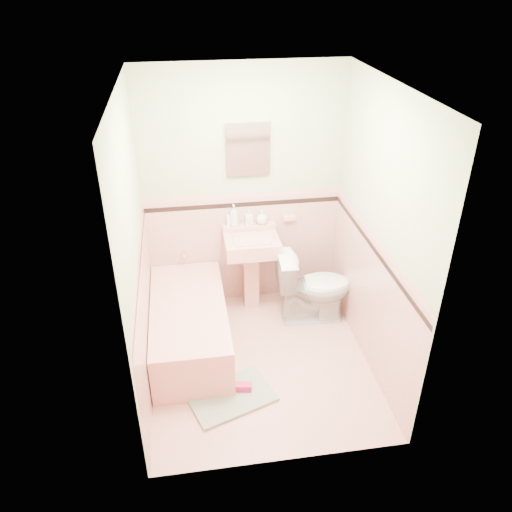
{
  "coord_description": "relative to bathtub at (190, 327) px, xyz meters",
  "views": [
    {
      "loc": [
        -0.59,
        -3.56,
        3.25
      ],
      "look_at": [
        0.0,
        0.25,
        1.0
      ],
      "focal_mm": 35.6,
      "sensor_mm": 36.0,
      "label": 1
    }
  ],
  "objects": [
    {
      "name": "cap_right",
      "position": [
        1.61,
        -0.33,
        1.0
      ],
      "size": [
        0.0,
        2.2,
        2.2
      ],
      "primitive_type": "plane",
      "rotation": [
        1.57,
        0.0,
        -1.57
      ],
      "color": "pink",
      "rests_on": "ground"
    },
    {
      "name": "sink",
      "position": [
        0.68,
        0.53,
        0.2
      ],
      "size": [
        0.54,
        0.48,
        0.85
      ],
      "primitive_type": null,
      "color": "#DF9487",
      "rests_on": "floor"
    },
    {
      "name": "cap_left",
      "position": [
        -0.35,
        -0.33,
        1.0
      ],
      "size": [
        0.0,
        2.2,
        2.2
      ],
      "primitive_type": "plane",
      "rotation": [
        1.57,
        0.0,
        1.57
      ],
      "color": "pink",
      "rests_on": "ground"
    },
    {
      "name": "floor",
      "position": [
        0.63,
        -0.33,
        -0.23
      ],
      "size": [
        2.2,
        2.2,
        0.0
      ],
      "primitive_type": "plane",
      "color": "#E5A196",
      "rests_on": "ground"
    },
    {
      "name": "tub_faucet",
      "position": [
        0.0,
        0.72,
        0.41
      ],
      "size": [
        0.04,
        0.12,
        0.04
      ],
      "primitive_type": "cylinder",
      "rotation": [
        1.57,
        0.0,
        0.0
      ],
      "color": "silver",
      "rests_on": "wall_back"
    },
    {
      "name": "wainscot_right",
      "position": [
        1.62,
        -0.33,
        0.38
      ],
      "size": [
        0.0,
        2.2,
        2.2
      ],
      "primitive_type": "plane",
      "rotation": [
        1.57,
        0.0,
        -1.57
      ],
      "color": "#E7A79B",
      "rests_on": "ground"
    },
    {
      "name": "wall_left",
      "position": [
        -0.37,
        -0.33,
        1.02
      ],
      "size": [
        0.0,
        2.5,
        2.5
      ],
      "primitive_type": "plane",
      "rotation": [
        1.57,
        0.0,
        1.57
      ],
      "color": "#F2E0C5",
      "rests_on": "ground"
    },
    {
      "name": "accent_back",
      "position": [
        0.63,
        0.75,
        0.9
      ],
      "size": [
        2.0,
        0.0,
        2.0
      ],
      "primitive_type": "plane",
      "rotation": [
        1.57,
        0.0,
        0.0
      ],
      "color": "black",
      "rests_on": "ground"
    },
    {
      "name": "accent_left",
      "position": [
        -0.35,
        -0.33,
        0.89
      ],
      "size": [
        0.0,
        2.2,
        2.2
      ],
      "primitive_type": "plane",
      "rotation": [
        1.57,
        0.0,
        1.57
      ],
      "color": "black",
      "rests_on": "ground"
    },
    {
      "name": "soap_dish",
      "position": [
        1.1,
        0.73,
        0.72
      ],
      "size": [
        0.12,
        0.07,
        0.04
      ],
      "primitive_type": "cube",
      "color": "#DF9487",
      "rests_on": "wall_back"
    },
    {
      "name": "accent_right",
      "position": [
        1.61,
        -0.33,
        0.89
      ],
      "size": [
        0.0,
        2.2,
        2.2
      ],
      "primitive_type": "plane",
      "rotation": [
        1.57,
        0.0,
        -1.57
      ],
      "color": "black",
      "rests_on": "ground"
    },
    {
      "name": "soap_bottle_mid",
      "position": [
        0.68,
        0.71,
        0.77
      ],
      "size": [
        0.08,
        0.08,
        0.16
      ],
      "primitive_type": "imported",
      "rotation": [
        0.0,
        0.0,
        0.08
      ],
      "color": "#B2B2B2",
      "rests_on": "sink"
    },
    {
      "name": "wall_right",
      "position": [
        1.63,
        -0.33,
        1.02
      ],
      "size": [
        0.0,
        2.5,
        2.5
      ],
      "primitive_type": "plane",
      "rotation": [
        1.57,
        0.0,
        -1.57
      ],
      "color": "#F2E0C5",
      "rests_on": "ground"
    },
    {
      "name": "bucket",
      "position": [
        1.16,
        0.56,
        -0.12
      ],
      "size": [
        0.25,
        0.25,
        0.21
      ],
      "primitive_type": null,
      "rotation": [
        0.0,
        0.0,
        0.19
      ],
      "color": "#001994",
      "rests_on": "floor"
    },
    {
      "name": "soap_bottle_left",
      "position": [
        0.53,
        0.71,
        0.8
      ],
      "size": [
        0.1,
        0.1,
        0.23
      ],
      "primitive_type": "imported",
      "rotation": [
        0.0,
        0.0,
        0.08
      ],
      "color": "#B2B2B2",
      "rests_on": "sink"
    },
    {
      "name": "bath_mat",
      "position": [
        0.31,
        -0.74,
        -0.21
      ],
      "size": [
        0.82,
        0.68,
        0.03
      ],
      "primitive_type": "cube",
      "rotation": [
        0.0,
        0.0,
        0.35
      ],
      "color": "gray",
      "rests_on": "floor"
    },
    {
      "name": "cap_front",
      "position": [
        0.63,
        -1.41,
        0.99
      ],
      "size": [
        2.0,
        0.0,
        2.0
      ],
      "primitive_type": "plane",
      "rotation": [
        -1.57,
        0.0,
        0.0
      ],
      "color": "pink",
      "rests_on": "ground"
    },
    {
      "name": "shoe",
      "position": [
        0.42,
        -0.69,
        -0.17
      ],
      "size": [
        0.16,
        0.1,
        0.06
      ],
      "primitive_type": "cube",
      "rotation": [
        0.0,
        0.0,
        -0.18
      ],
      "color": "#BF1E59",
      "rests_on": "bath_mat"
    },
    {
      "name": "wainscot_back",
      "position": [
        0.63,
        0.76,
        0.38
      ],
      "size": [
        2.0,
        0.0,
        2.0
      ],
      "primitive_type": "plane",
      "rotation": [
        1.57,
        0.0,
        0.0
      ],
      "color": "#E7A79B",
      "rests_on": "ground"
    },
    {
      "name": "bathtub",
      "position": [
        0.0,
        0.0,
        0.0
      ],
      "size": [
        0.7,
        1.5,
        0.45
      ],
      "primitive_type": "cube",
      "color": "#DF9487",
      "rests_on": "floor"
    },
    {
      "name": "accent_front",
      "position": [
        0.63,
        -1.41,
        0.9
      ],
      "size": [
        2.0,
        0.0,
        2.0
      ],
      "primitive_type": "plane",
      "rotation": [
        -1.57,
        0.0,
        0.0
      ],
      "color": "black",
      "rests_on": "ground"
    },
    {
      "name": "soap_bottle_right",
      "position": [
        0.81,
        0.71,
        0.76
      ],
      "size": [
        0.12,
        0.12,
        0.15
      ],
      "primitive_type": "imported",
      "rotation": [
        0.0,
        0.0,
        -0.0
      ],
      "color": "#B2B2B2",
      "rests_on": "sink"
    },
    {
      "name": "toilet",
      "position": [
        1.28,
        0.27,
        0.16
      ],
      "size": [
        0.77,
        0.46,
        0.77
      ],
      "primitive_type": "imported",
      "rotation": [
        0.0,
        0.0,
        1.53
      ],
      "color": "white",
      "rests_on": "floor"
    },
    {
      "name": "medicine_cabinet",
      "position": [
        0.68,
        0.74,
        1.47
      ],
      "size": [
        0.4,
        0.04,
        0.5
      ],
      "primitive_type": "cube",
      "color": "white",
      "rests_on": "wall_back"
    },
    {
      "name": "wainscot_left",
      "position": [
        -0.36,
        -0.33,
        0.38
      ],
      "size": [
        0.0,
        2.2,
        2.2
      ],
      "primitive_type": "plane",
      "rotation": [
        1.57,
        0.0,
        1.57
      ],
      "color": "#E7A79B",
      "rests_on": "ground"
    },
    {
      "name": "wainscot_front",
      "position": [
        0.63,
        -1.42,
        0.38
      ],
      "size": [
        2.0,
        0.0,
        2.0
      ],
      "primitive_type": "plane",
      "rotation": [
        -1.57,
        0.0,
        0.0
      ],
      "color": "#E7A79B",
      "rests_on": "ground"
    },
    {
      "name": "sink_faucet",
      "position": [
        0.68,
        0.67,
        0.72
      ],
      "size": [
        0.02,
        0.02,
        0.1
      ],
      "primitive_type": "cylinder",
      "color": "silver",
      "rests_on": "sink"
    },
    {
      "name": "tube",
      "position": [
        0.47,
        0.71,
        0.75
      ],
      "size": [
        0.04,
        0.04,
        0.12
      ],
      "primitive_type": "cylinder",
      "rotation": [
        0.0,
        0.0,
        -0.01
      ],
      "color": "white",
      "rests_on": "sink"
    },
    {
      "name": "ceiling",
      "position": [
        0.63,
        -0.33,
        2.27
      ],
      "size": [
        2.2,
        2.2,
        0.0
      ],
      "primitive_type": "plane",
      "rotation": [
        3.14,
        0.0,
        0.0
      ],
      "color": "white",
      "rests_on": "ground"
    },
    {
      "name": "cap_back",
      "position": [
        0.63,
        0.75,
        0.99
      ],
      "size": [
        2.0,
        0.0,
        2.0
      ],
      "primitive_type": "plane",
      "rotation": [
        1.57,
        0.0,
        0.0
      ],
      "color": "pink",
      "rests_on": "ground"
    },
    {
      "name": "wall_front",
      "position": [
        0.63,
        -1.43,
        1.02
      ],
      "size": [
        2.5,
        0.0,
        2.5
      ],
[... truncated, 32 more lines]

